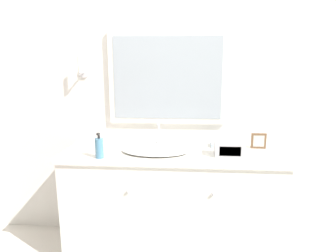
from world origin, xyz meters
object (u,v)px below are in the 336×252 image
at_px(picture_frame, 259,141).
at_px(soap_bottle, 99,148).
at_px(appliance_box, 229,149).
at_px(sink_basin, 156,149).

bearing_deg(picture_frame, soap_bottle, -164.52).
relative_size(soap_bottle, picture_frame, 1.49).
distance_m(soap_bottle, appliance_box, 0.95).
distance_m(sink_basin, soap_bottle, 0.44).
relative_size(soap_bottle, appliance_box, 0.88).
distance_m(sink_basin, picture_frame, 0.82).
distance_m(sink_basin, appliance_box, 0.55).
height_order(appliance_box, picture_frame, picture_frame).
height_order(sink_basin, appliance_box, sink_basin).
xyz_separation_m(sink_basin, soap_bottle, (-0.39, -0.19, 0.06)).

